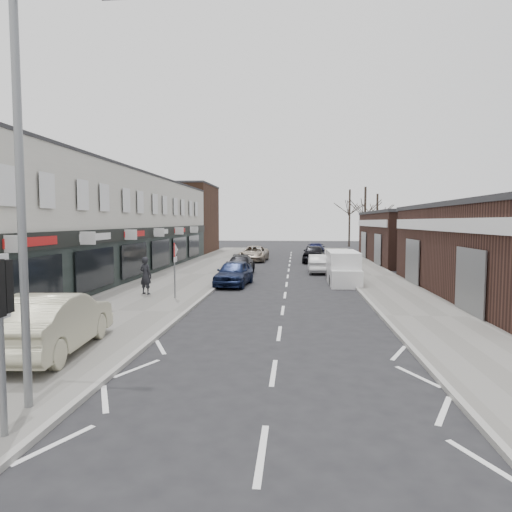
% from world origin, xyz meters
% --- Properties ---
extents(ground, '(160.00, 160.00, 0.00)m').
position_xyz_m(ground, '(0.00, 0.00, 0.00)').
color(ground, black).
rests_on(ground, ground).
extents(pavement_left, '(5.50, 64.00, 0.12)m').
position_xyz_m(pavement_left, '(-6.75, 22.00, 0.06)').
color(pavement_left, slate).
rests_on(pavement_left, ground).
extents(pavement_right, '(3.50, 64.00, 0.12)m').
position_xyz_m(pavement_right, '(5.75, 22.00, 0.06)').
color(pavement_right, slate).
rests_on(pavement_right, ground).
extents(shop_terrace_left, '(8.00, 41.00, 7.10)m').
position_xyz_m(shop_terrace_left, '(-13.50, 19.50, 3.55)').
color(shop_terrace_left, beige).
rests_on(shop_terrace_left, ground).
extents(brick_block_far, '(8.00, 10.00, 8.00)m').
position_xyz_m(brick_block_far, '(-13.50, 45.00, 4.00)').
color(brick_block_far, '#4A2E1F').
rests_on(brick_block_far, ground).
extents(right_unit_far, '(10.00, 16.00, 4.50)m').
position_xyz_m(right_unit_far, '(12.50, 34.00, 2.25)').
color(right_unit_far, '#39201A').
rests_on(right_unit_far, ground).
extents(tree_far_a, '(3.60, 3.60, 8.00)m').
position_xyz_m(tree_far_a, '(9.00, 48.00, 0.00)').
color(tree_far_a, '#382D26').
rests_on(tree_far_a, ground).
extents(tree_far_b, '(3.60, 3.60, 7.50)m').
position_xyz_m(tree_far_b, '(11.50, 54.00, 0.00)').
color(tree_far_b, '#382D26').
rests_on(tree_far_b, ground).
extents(tree_far_c, '(3.60, 3.60, 8.50)m').
position_xyz_m(tree_far_c, '(8.50, 60.00, 0.00)').
color(tree_far_c, '#382D26').
rests_on(tree_far_c, ground).
extents(street_lamp, '(2.23, 0.22, 8.00)m').
position_xyz_m(street_lamp, '(-4.53, -0.80, 4.62)').
color(street_lamp, slate).
rests_on(street_lamp, pavement_left).
extents(warning_sign, '(0.12, 0.80, 2.70)m').
position_xyz_m(warning_sign, '(-5.16, 12.00, 2.20)').
color(warning_sign, slate).
rests_on(warning_sign, pavement_left).
extents(white_van, '(1.79, 5.01, 1.95)m').
position_xyz_m(white_van, '(3.40, 18.86, 0.92)').
color(white_van, white).
rests_on(white_van, ground).
extents(sedan_on_pavement, '(2.23, 5.26, 1.69)m').
position_xyz_m(sedan_on_pavement, '(-6.21, 2.85, 0.96)').
color(sedan_on_pavement, '#B9B494').
rests_on(sedan_on_pavement, pavement_left).
extents(pedestrian, '(0.81, 0.69, 1.88)m').
position_xyz_m(pedestrian, '(-6.95, 13.00, 1.06)').
color(pedestrian, black).
rests_on(pedestrian, pavement_left).
extents(parked_car_left_a, '(2.14, 4.52, 1.49)m').
position_xyz_m(parked_car_left_a, '(-3.07, 17.28, 0.75)').
color(parked_car_left_a, '#131D3C').
rests_on(parked_car_left_a, ground).
extents(parked_car_left_b, '(1.87, 4.57, 1.32)m').
position_xyz_m(parked_car_left_b, '(-3.40, 22.80, 0.66)').
color(parked_car_left_b, black).
rests_on(parked_car_left_b, ground).
extents(parked_car_left_c, '(2.64, 5.30, 1.44)m').
position_xyz_m(parked_car_left_c, '(-3.40, 33.74, 0.72)').
color(parked_car_left_c, '#A49583').
rests_on(parked_car_left_c, ground).
extents(parked_car_right_a, '(1.45, 4.12, 1.36)m').
position_xyz_m(parked_car_right_a, '(2.20, 24.46, 0.68)').
color(parked_car_right_a, silver).
rests_on(parked_car_right_a, ground).
extents(parked_car_right_b, '(2.37, 4.98, 1.65)m').
position_xyz_m(parked_car_right_b, '(2.20, 32.87, 0.82)').
color(parked_car_right_b, black).
rests_on(parked_car_right_b, ground).
extents(parked_car_right_c, '(2.22, 4.93, 1.40)m').
position_xyz_m(parked_car_right_c, '(2.75, 41.63, 0.70)').
color(parked_car_right_c, '#151942').
rests_on(parked_car_right_c, ground).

